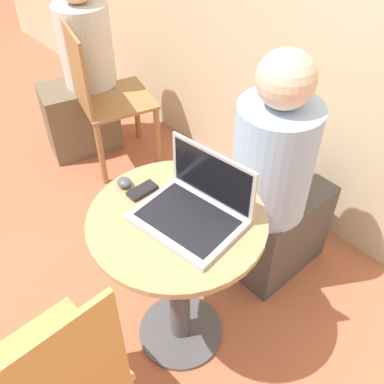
% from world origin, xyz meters
% --- Properties ---
extents(ground_plane, '(12.00, 12.00, 0.00)m').
position_xyz_m(ground_plane, '(0.00, 0.00, 0.00)').
color(ground_plane, '#B26042').
extents(round_table, '(0.62, 0.62, 0.74)m').
position_xyz_m(round_table, '(0.00, 0.00, 0.51)').
color(round_table, '#4C4C51').
rests_on(round_table, ground_plane).
extents(laptop, '(0.37, 0.30, 0.22)m').
position_xyz_m(laptop, '(0.04, 0.05, 0.78)').
color(laptop, '#B7B7BC').
rests_on(laptop, round_table).
extents(cell_phone, '(0.05, 0.11, 0.02)m').
position_xyz_m(cell_phone, '(-0.18, -0.01, 0.75)').
color(cell_phone, black).
rests_on(cell_phone, round_table).
extents(computer_mouse, '(0.06, 0.05, 0.03)m').
position_xyz_m(computer_mouse, '(-0.25, -0.03, 0.76)').
color(computer_mouse, '#4C4C51').
rests_on(computer_mouse, round_table).
extents(person_seated, '(0.33, 0.51, 1.17)m').
position_xyz_m(person_seated, '(0.00, 0.57, 0.49)').
color(person_seated, '#4C4742').
rests_on(person_seated, ground_plane).
extents(chair_background, '(0.50, 0.50, 0.89)m').
position_xyz_m(chair_background, '(-1.21, 0.49, 0.46)').
color(chair_background, '#9E7042').
rests_on(chair_background, ground_plane).
extents(person_background, '(0.41, 0.51, 1.13)m').
position_xyz_m(person_background, '(-1.46, 0.50, 0.47)').
color(person_background, brown).
rests_on(person_background, ground_plane).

